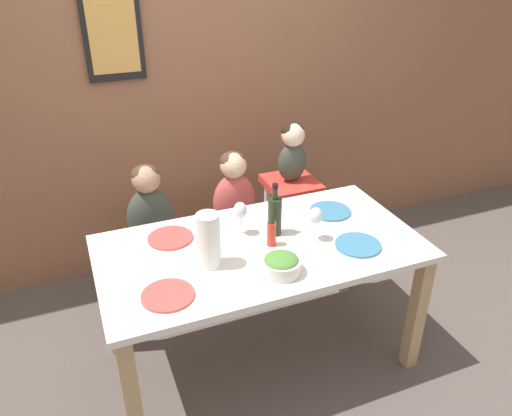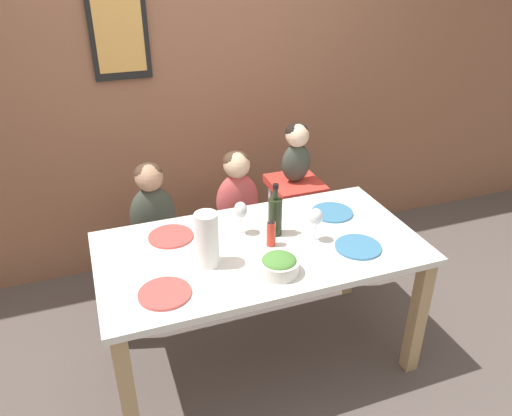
% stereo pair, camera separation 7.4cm
% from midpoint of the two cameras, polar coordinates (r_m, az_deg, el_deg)
% --- Properties ---
extents(ground_plane, '(14.00, 14.00, 0.00)m').
position_cam_midpoint_polar(ground_plane, '(2.97, -0.27, -16.47)').
color(ground_plane, '#564C47').
extents(wall_back, '(10.00, 0.09, 2.70)m').
position_cam_midpoint_polar(wall_back, '(3.34, -8.30, 15.27)').
color(wall_back, '#8E5B42').
rests_on(wall_back, ground_plane).
extents(dining_table, '(1.61, 0.84, 0.75)m').
position_cam_midpoint_polar(dining_table, '(2.55, -0.30, -6.21)').
color(dining_table, white).
rests_on(dining_table, ground_plane).
extents(chair_far_left, '(0.37, 0.41, 0.47)m').
position_cam_midpoint_polar(chair_far_left, '(3.13, -12.19, -5.11)').
color(chair_far_left, silver).
rests_on(chair_far_left, ground_plane).
extents(chair_far_center, '(0.37, 0.41, 0.47)m').
position_cam_midpoint_polar(chair_far_center, '(3.23, -3.08, -3.30)').
color(chair_far_center, silver).
rests_on(chair_far_center, ground_plane).
extents(chair_right_highchair, '(0.32, 0.35, 0.73)m').
position_cam_midpoint_polar(chair_right_highchair, '(3.28, 3.33, 0.50)').
color(chair_right_highchair, silver).
rests_on(chair_right_highchair, ground_plane).
extents(person_child_left, '(0.27, 0.17, 0.51)m').
position_cam_midpoint_polar(person_child_left, '(2.97, -12.85, 0.36)').
color(person_child_left, '#3D4238').
rests_on(person_child_left, chair_far_left).
extents(person_child_center, '(0.27, 0.17, 0.51)m').
position_cam_midpoint_polar(person_child_center, '(3.07, -3.25, 2.09)').
color(person_child_center, '#C64C4C').
rests_on(person_child_center, chair_far_center).
extents(person_baby_right, '(0.19, 0.15, 0.38)m').
position_cam_midpoint_polar(person_baby_right, '(3.12, 3.51, 6.81)').
color(person_baby_right, '#3D4238').
rests_on(person_baby_right, chair_right_highchair).
extents(wine_bottle, '(0.07, 0.07, 0.29)m').
position_cam_midpoint_polar(wine_bottle, '(2.54, 1.32, -0.78)').
color(wine_bottle, '#232D19').
rests_on(wine_bottle, dining_table).
extents(paper_towel_roll, '(0.11, 0.11, 0.27)m').
position_cam_midpoint_polar(paper_towel_roll, '(2.30, -6.35, -3.71)').
color(paper_towel_roll, white).
rests_on(paper_towel_roll, dining_table).
extents(wine_glass_near, '(0.07, 0.07, 0.18)m').
position_cam_midpoint_polar(wine_glass_near, '(2.49, 5.99, -1.00)').
color(wine_glass_near, white).
rests_on(wine_glass_near, dining_table).
extents(wine_glass_far, '(0.07, 0.07, 0.18)m').
position_cam_midpoint_polar(wine_glass_far, '(2.53, -2.65, -0.38)').
color(wine_glass_far, white).
rests_on(wine_glass_far, dining_table).
extents(salad_bowl_large, '(0.19, 0.19, 0.09)m').
position_cam_midpoint_polar(salad_bowl_large, '(2.28, 1.87, -6.45)').
color(salad_bowl_large, silver).
rests_on(salad_bowl_large, dining_table).
extents(dinner_plate_front_left, '(0.23, 0.23, 0.01)m').
position_cam_midpoint_polar(dinner_plate_front_left, '(2.20, -11.00, -9.78)').
color(dinner_plate_front_left, '#D14C47').
rests_on(dinner_plate_front_left, dining_table).
extents(dinner_plate_back_left, '(0.23, 0.23, 0.01)m').
position_cam_midpoint_polar(dinner_plate_back_left, '(2.59, -10.57, -3.38)').
color(dinner_plate_back_left, '#D14C47').
rests_on(dinner_plate_back_left, dining_table).
extents(dinner_plate_back_right, '(0.23, 0.23, 0.01)m').
position_cam_midpoint_polar(dinner_plate_back_right, '(2.81, 7.74, -0.36)').
color(dinner_plate_back_right, teal).
rests_on(dinner_plate_back_right, dining_table).
extents(dinner_plate_front_right, '(0.23, 0.23, 0.01)m').
position_cam_midpoint_polar(dinner_plate_front_right, '(2.53, 10.76, -4.18)').
color(dinner_plate_front_right, teal).
rests_on(dinner_plate_front_right, dining_table).
extents(condiment_bottle_hot_sauce, '(0.05, 0.05, 0.15)m').
position_cam_midpoint_polar(condiment_bottle_hot_sauce, '(2.46, 0.92, -2.83)').
color(condiment_bottle_hot_sauce, red).
rests_on(condiment_bottle_hot_sauce, dining_table).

